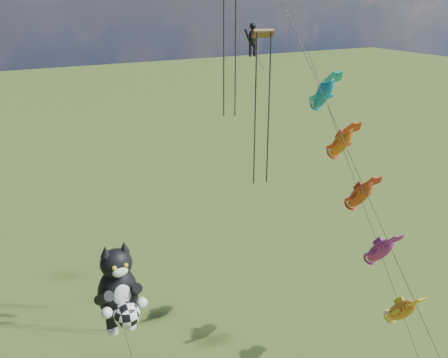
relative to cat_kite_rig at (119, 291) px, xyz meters
name	(u,v)px	position (x,y,z in m)	size (l,w,h in m)	color
cat_kite_rig	(119,291)	(0.00, 0.00, 0.00)	(2.44, 4.14, 10.02)	brown
fish_windsock_rig	(360,196)	(14.32, -1.94, 3.23)	(1.88, 15.91, 18.85)	brown
parafoil_rig	(256,47)	(9.25, 1.93, 11.68)	(6.50, 16.60, 27.24)	brown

